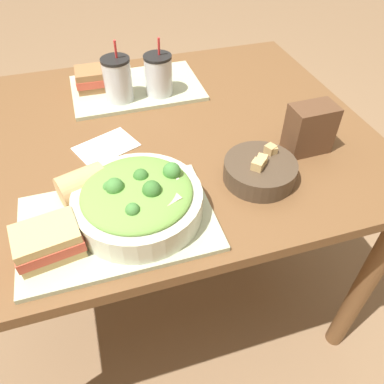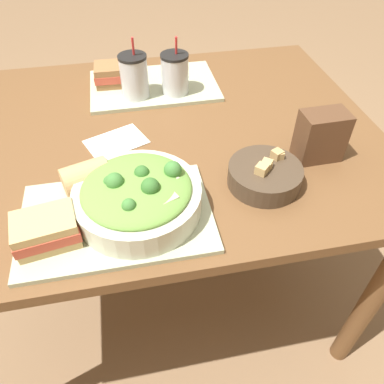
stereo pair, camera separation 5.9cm
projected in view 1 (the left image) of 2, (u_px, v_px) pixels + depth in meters
The scene contains 13 objects.
ground_plane at pixel (162, 283), 1.59m from camera, with size 12.00×12.00×0.00m, color #846647.
dining_table at pixel (150, 161), 1.13m from camera, with size 1.25×0.96×0.77m.
tray_near at pixel (118, 223), 0.81m from camera, with size 0.41×0.27×0.01m.
tray_far at pixel (137, 88), 1.23m from camera, with size 0.41×0.27×0.01m.
salad_bowl at pixel (138, 199), 0.79m from camera, with size 0.28×0.28×0.10m.
soup_bowl at pixel (260, 170), 0.90m from camera, with size 0.17×0.17×0.07m.
sandwich_near at pixel (48, 241), 0.72m from camera, with size 0.14×0.11×0.06m.
baguette_near at pixel (84, 185), 0.83m from camera, with size 0.12×0.10×0.08m.
sandwich_far at pixel (96, 78), 1.20m from camera, with size 0.13×0.10×0.06m.
drink_cup_dark at pixel (118, 81), 1.13m from camera, with size 0.09×0.09×0.18m.
drink_cup_red at pixel (159, 76), 1.15m from camera, with size 0.09×0.09×0.18m.
chip_bag at pixel (310, 129), 0.96m from camera, with size 0.12×0.07×0.13m.
napkin_folded at pixel (106, 147), 1.01m from camera, with size 0.18×0.16×0.00m.
Camera 1 is at (-0.13, -0.87, 1.39)m, focal length 35.00 mm.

